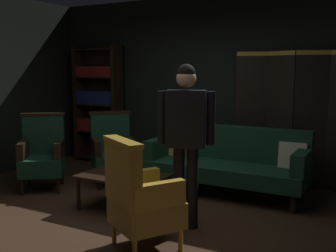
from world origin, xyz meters
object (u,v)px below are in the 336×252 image
armchair_wing_right (112,150)px  book_black_cloth (119,170)px  velvet_couch (227,160)px  armchair_gilt_accent (140,198)px  folding_screen (295,117)px  armchair_wing_left (43,154)px  coffee_table (123,179)px  standing_figure (186,131)px  bookshelf (99,102)px  book_red_leather (119,173)px

armchair_wing_right → book_black_cloth: 1.10m
velvet_couch → armchair_wing_right: armchair_wing_right is taller
armchair_gilt_accent → book_black_cloth: armchair_gilt_accent is taller
folding_screen → armchair_wing_left: bearing=-150.2°
armchair_gilt_accent → armchair_wing_right: (-1.52, 1.67, 0.00)m
folding_screen → coffee_table: folding_screen is taller
armchair_wing_left → standing_figure: bearing=-8.2°
bookshelf → coffee_table: size_ratio=2.05×
folding_screen → armchair_wing_left: 3.54m
folding_screen → armchair_gilt_accent: (-0.82, -2.75, -0.50)m
armchair_wing_left → book_red_leather: (1.41, -0.18, -0.05)m
coffee_table → book_red_leather: book_red_leather is taller
coffee_table → armchair_wing_right: size_ratio=0.96×
bookshelf → standing_figure: (2.74, -2.10, -0.04)m
armchair_gilt_accent → armchair_wing_left: bearing=155.5°
folding_screen → standing_figure: bearing=-108.0°
armchair_gilt_accent → standing_figure: bearing=78.3°
folding_screen → book_black_cloth: bearing=-130.2°
folding_screen → book_black_cloth: size_ratio=8.10×
bookshelf → armchair_wing_left: 1.89m
book_red_leather → bookshelf: bearing=132.6°
coffee_table → armchair_wing_left: 1.50m
book_red_leather → book_black_cloth: (0.00, 0.00, 0.03)m
velvet_couch → book_black_cloth: 1.51m
folding_screen → coffee_table: bearing=-128.8°
folding_screen → bookshelf: bookshelf is taller
standing_figure → book_red_leather: (-0.95, 0.16, -0.59)m
standing_figure → folding_screen: bearing=72.0°
coffee_table → book_black_cloth: book_black_cloth is taller
folding_screen → standing_figure: (-0.68, -2.08, 0.04)m
folding_screen → book_black_cloth: (-1.63, -1.92, -0.51)m
armchair_wing_right → book_red_leather: size_ratio=5.63×
coffee_table → armchair_wing_left: (-1.48, 0.20, 0.12)m
standing_figure → book_black_cloth: 1.11m
bookshelf → armchair_wing_right: (1.08, -1.10, -0.57)m
armchair_gilt_accent → standing_figure: size_ratio=0.61×
bookshelf → armchair_wing_left: bookshelf is taller
book_red_leather → book_black_cloth: 0.03m
bookshelf → book_black_cloth: bearing=-47.4°
armchair_wing_left → book_red_leather: armchair_wing_left is taller
velvet_couch → book_red_leather: velvet_couch is taller
folding_screen → book_red_leather: 2.58m
armchair_wing_right → book_red_leather: bearing=-49.8°
armchair_wing_right → book_black_cloth: size_ratio=4.44×
folding_screen → book_red_leather: bearing=-130.2°
armchair_wing_left → velvet_couch: bearing=23.6°
coffee_table → armchair_gilt_accent: (0.74, -0.81, 0.12)m
folding_screen → armchair_wing_left: size_ratio=1.83×
bookshelf → armchair_wing_right: 1.64m
coffee_table → armchair_wing_right: bearing=132.2°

